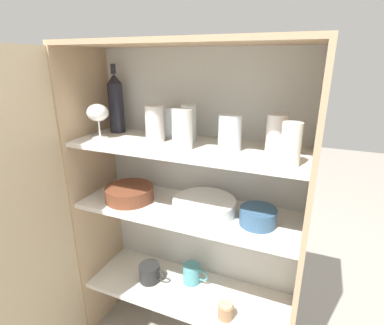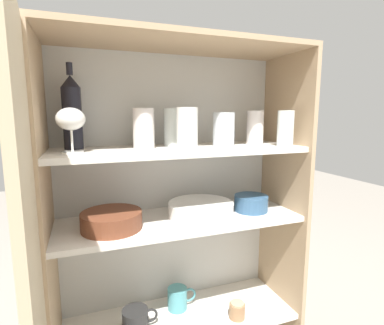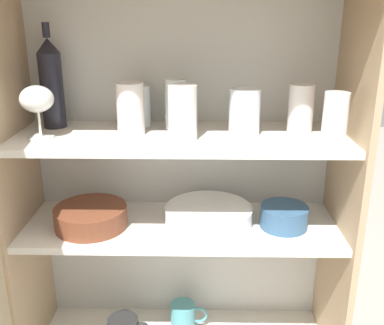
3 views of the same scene
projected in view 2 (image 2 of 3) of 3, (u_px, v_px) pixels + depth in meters
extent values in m
cube|color=silver|center=(170.00, 215.00, 1.29)|extent=(0.94, 0.02, 1.33)
cube|color=tan|center=(49.00, 246.00, 0.99)|extent=(0.02, 0.34, 1.33)
cube|color=tan|center=(282.00, 215.00, 1.30)|extent=(0.02, 0.34, 1.33)
cube|color=tan|center=(180.00, 43.00, 1.04)|extent=(0.94, 0.34, 0.02)
cube|color=silver|center=(182.00, 319.00, 1.21)|extent=(0.90, 0.30, 0.02)
cube|color=silver|center=(181.00, 220.00, 1.14)|extent=(0.90, 0.30, 0.02)
cube|color=silver|center=(181.00, 150.00, 1.10)|extent=(0.90, 0.30, 0.02)
cube|color=tan|center=(38.00, 323.00, 0.62)|extent=(0.07, 0.47, 1.33)
cylinder|color=silver|center=(255.00, 127.00, 1.22)|extent=(0.07, 0.07, 0.13)
cylinder|color=white|center=(187.00, 128.00, 1.04)|extent=(0.07, 0.07, 0.14)
cylinder|color=white|center=(142.00, 131.00, 1.14)|extent=(0.07, 0.07, 0.12)
cylinder|color=white|center=(224.00, 129.00, 1.14)|extent=(0.08, 0.08, 0.13)
cylinder|color=silver|center=(144.00, 129.00, 1.04)|extent=(0.07, 0.07, 0.14)
cylinder|color=white|center=(285.00, 128.00, 1.13)|extent=(0.06, 0.06, 0.13)
cylinder|color=white|center=(172.00, 127.00, 1.14)|extent=(0.06, 0.06, 0.14)
cylinder|color=white|center=(73.00, 152.00, 0.93)|extent=(0.07, 0.07, 0.01)
cylinder|color=white|center=(72.00, 141.00, 0.92)|extent=(0.01, 0.01, 0.06)
ellipsoid|color=white|center=(71.00, 119.00, 0.91)|extent=(0.09, 0.09, 0.07)
cylinder|color=black|center=(72.00, 119.00, 1.03)|extent=(0.06, 0.06, 0.21)
cone|color=black|center=(70.00, 81.00, 1.01)|extent=(0.06, 0.06, 0.04)
cylinder|color=black|center=(69.00, 69.00, 1.00)|extent=(0.02, 0.02, 0.04)
cylinder|color=white|center=(201.00, 215.00, 1.16)|extent=(0.25, 0.25, 0.01)
cylinder|color=white|center=(201.00, 212.00, 1.16)|extent=(0.25, 0.25, 0.01)
cylinder|color=white|center=(201.00, 210.00, 1.16)|extent=(0.25, 0.25, 0.01)
cylinder|color=white|center=(201.00, 208.00, 1.16)|extent=(0.25, 0.25, 0.01)
cylinder|color=white|center=(201.00, 206.00, 1.16)|extent=(0.25, 0.25, 0.01)
cylinder|color=white|center=(201.00, 203.00, 1.15)|extent=(0.25, 0.25, 0.01)
cylinder|color=brown|center=(112.00, 220.00, 1.02)|extent=(0.21, 0.21, 0.06)
torus|color=brown|center=(111.00, 213.00, 1.02)|extent=(0.20, 0.20, 0.01)
cylinder|color=#33567A|center=(251.00, 203.00, 1.22)|extent=(0.14, 0.14, 0.06)
torus|color=#33567A|center=(251.00, 196.00, 1.22)|extent=(0.14, 0.14, 0.01)
cylinder|color=black|center=(135.00, 320.00, 1.12)|extent=(0.10, 0.10, 0.08)
torus|color=black|center=(151.00, 315.00, 1.14)|extent=(0.06, 0.01, 0.06)
cylinder|color=teal|center=(178.00, 298.00, 1.25)|extent=(0.08, 0.08, 0.09)
torus|color=teal|center=(189.00, 295.00, 1.27)|extent=(0.06, 0.01, 0.06)
cylinder|color=#99704C|center=(237.00, 311.00, 1.20)|extent=(0.06, 0.06, 0.06)
cylinder|color=tan|center=(237.00, 303.00, 1.19)|extent=(0.05, 0.05, 0.01)
cylinder|color=silver|center=(241.00, 300.00, 1.31)|extent=(0.14, 0.06, 0.01)
ellipsoid|color=silver|center=(251.00, 293.00, 1.36)|extent=(0.04, 0.03, 0.01)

